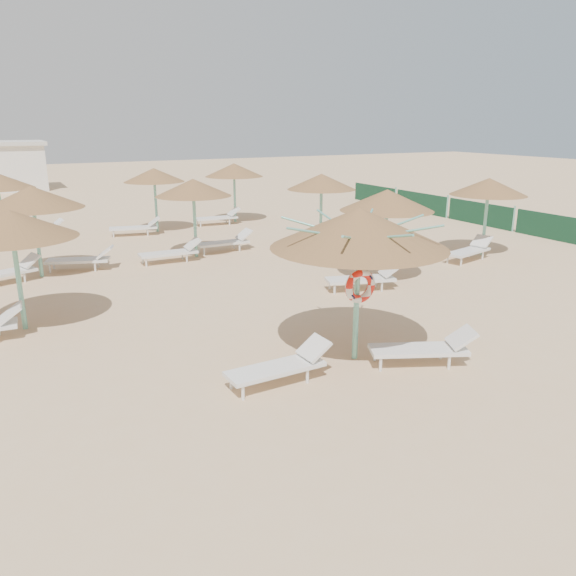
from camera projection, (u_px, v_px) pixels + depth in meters
name	position (u px, v px, depth m)	size (l,w,h in m)	color
ground	(339.00, 364.00, 10.86)	(120.00, 120.00, 0.00)	tan
main_palapa	(359.00, 228.00, 10.39)	(3.34, 3.34, 2.99)	#6DBDA8
lounger_main_a	(282.00, 365.00, 9.99)	(1.96, 0.67, 0.70)	silver
lounger_main_b	(425.00, 348.00, 10.74)	(2.05, 1.35, 0.72)	silver
palapa_field	(197.00, 190.00, 18.92)	(18.14, 14.22, 2.72)	#6DBDA8
windbreak_fence	(480.00, 214.00, 25.42)	(0.08, 19.84, 1.10)	#1B513A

